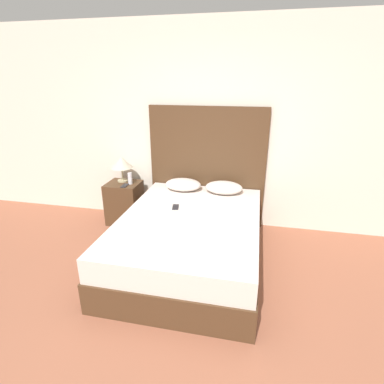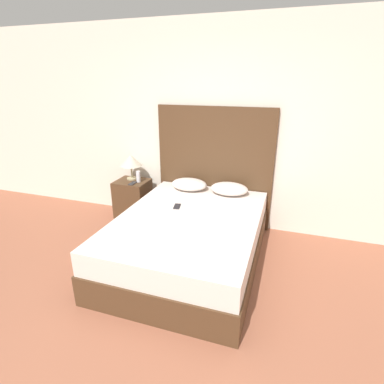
# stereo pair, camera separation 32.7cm
# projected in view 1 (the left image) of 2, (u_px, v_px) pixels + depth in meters

# --- Properties ---
(ground_plane) EXTENTS (16.00, 16.00, 0.00)m
(ground_plane) POSITION_uv_depth(u_px,v_px,m) (162.00, 357.00, 2.27)
(ground_plane) COLOR #9E5B42
(wall_back) EXTENTS (10.00, 0.06, 2.70)m
(wall_back) POSITION_uv_depth(u_px,v_px,m) (214.00, 128.00, 4.01)
(wall_back) COLOR silver
(wall_back) RESTS_ON ground_plane
(bed) EXTENTS (1.52, 2.07, 0.56)m
(bed) POSITION_uv_depth(u_px,v_px,m) (190.00, 239.00, 3.37)
(bed) COLOR #4C331E
(bed) RESTS_ON ground_plane
(headboard) EXTENTS (1.59, 0.05, 1.65)m
(headboard) POSITION_uv_depth(u_px,v_px,m) (207.00, 167.00, 4.14)
(headboard) COLOR #4C331E
(headboard) RESTS_ON ground_plane
(pillow_left) EXTENTS (0.48, 0.36, 0.15)m
(pillow_left) POSITION_uv_depth(u_px,v_px,m) (183.00, 185.00, 4.03)
(pillow_left) COLOR silver
(pillow_left) RESTS_ON bed
(pillow_right) EXTENTS (0.48, 0.36, 0.15)m
(pillow_right) POSITION_uv_depth(u_px,v_px,m) (224.00, 188.00, 3.92)
(pillow_right) COLOR silver
(pillow_right) RESTS_ON bed
(phone_on_bed) EXTENTS (0.10, 0.16, 0.01)m
(phone_on_bed) POSITION_uv_depth(u_px,v_px,m) (176.00, 207.00, 3.50)
(phone_on_bed) COLOR #232328
(phone_on_bed) RESTS_ON bed
(nightstand) EXTENTS (0.46, 0.41, 0.60)m
(nightstand) POSITION_uv_depth(u_px,v_px,m) (125.00, 203.00, 4.32)
(nightstand) COLOR #4C331E
(nightstand) RESTS_ON ground_plane
(table_lamp) EXTENTS (0.31, 0.31, 0.36)m
(table_lamp) POSITION_uv_depth(u_px,v_px,m) (121.00, 163.00, 4.20)
(table_lamp) COLOR tan
(table_lamp) RESTS_ON nightstand
(phone_on_nightstand) EXTENTS (0.07, 0.15, 0.01)m
(phone_on_nightstand) POSITION_uv_depth(u_px,v_px,m) (125.00, 186.00, 4.11)
(phone_on_nightstand) COLOR #232328
(phone_on_nightstand) RESTS_ON nightstand
(toiletry_bottle) EXTENTS (0.06, 0.06, 0.16)m
(toiletry_bottle) POSITION_uv_depth(u_px,v_px,m) (130.00, 178.00, 4.16)
(toiletry_bottle) COLOR silver
(toiletry_bottle) RESTS_ON nightstand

